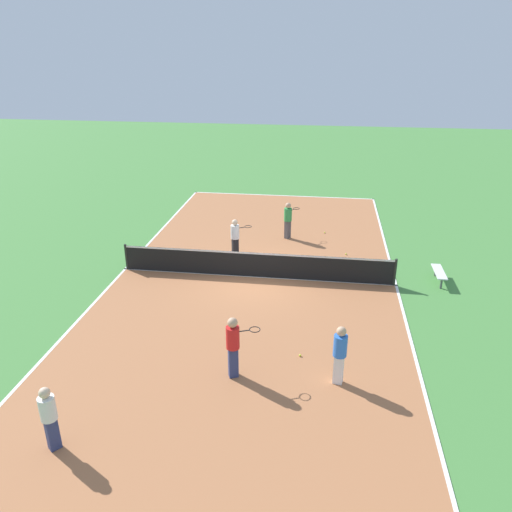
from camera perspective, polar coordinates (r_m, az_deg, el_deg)
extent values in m
plane|color=#47843D|center=(19.47, 0.00, -2.44)|extent=(80.00, 80.00, 0.00)
cube|color=#AD6B42|center=(19.47, 0.00, -2.41)|extent=(10.77, 22.96, 0.02)
cube|color=white|center=(19.52, 15.72, -3.23)|extent=(0.10, 22.96, 0.00)
cube|color=white|center=(20.82, -14.71, -1.43)|extent=(0.10, 22.96, 0.00)
cube|color=white|center=(30.12, 3.05, 6.91)|extent=(10.77, 0.10, 0.00)
cube|color=white|center=(19.46, 0.00, -2.38)|extent=(10.77, 0.10, 0.00)
cylinder|color=black|center=(19.29, 15.60, -1.79)|extent=(0.10, 0.10, 1.06)
cylinder|color=black|center=(20.57, -14.59, -0.09)|extent=(0.10, 0.10, 1.06)
cube|color=black|center=(19.25, 0.00, -1.02)|extent=(10.47, 0.03, 1.01)
cube|color=white|center=(19.06, 0.00, 0.29)|extent=(10.47, 0.04, 0.06)
cube|color=silver|center=(20.15, 20.21, -1.69)|extent=(0.36, 1.41, 0.04)
cylinder|color=#4C4C51|center=(20.74, 19.84, -1.62)|extent=(0.08, 0.08, 0.41)
cylinder|color=#4C4C51|center=(19.75, 20.42, -2.95)|extent=(0.08, 0.08, 0.41)
cube|color=black|center=(21.13, -2.39, 0.97)|extent=(0.32, 0.30, 0.84)
cylinder|color=white|center=(20.88, -2.42, 2.78)|extent=(0.50, 0.50, 0.59)
sphere|color=beige|center=(20.74, -2.44, 3.86)|extent=(0.25, 0.25, 0.25)
cylinder|color=#262626|center=(20.94, -1.61, 3.28)|extent=(0.25, 0.17, 0.03)
torus|color=black|center=(21.04, -0.91, 3.38)|extent=(0.42, 0.42, 0.02)
cube|color=#4C4C51|center=(23.23, 3.63, 3.05)|extent=(0.31, 0.32, 0.86)
cylinder|color=green|center=(22.99, 3.68, 4.75)|extent=(0.50, 0.50, 0.60)
sphere|color=tan|center=(22.86, 3.70, 5.77)|extent=(0.26, 0.26, 0.26)
cylinder|color=#262626|center=(23.18, 4.20, 5.28)|extent=(0.19, 0.24, 0.03)
torus|color=black|center=(23.38, 4.64, 5.43)|extent=(0.42, 0.42, 0.02)
cube|color=white|center=(13.71, 9.41, -12.63)|extent=(0.29, 0.24, 0.86)
cylinder|color=blue|center=(13.30, 9.61, -10.07)|extent=(0.42, 0.42, 0.60)
sphere|color=tan|center=(13.08, 9.74, -8.49)|extent=(0.26, 0.26, 0.26)
cube|color=navy|center=(13.77, -2.62, -12.00)|extent=(0.31, 0.28, 0.91)
cylinder|color=red|center=(13.34, -2.68, -9.29)|extent=(0.47, 0.47, 0.63)
sphere|color=tan|center=(13.11, -2.71, -7.62)|extent=(0.27, 0.27, 0.27)
cylinder|color=#262626|center=(13.31, -1.32, -8.55)|extent=(0.27, 0.13, 0.03)
torus|color=black|center=(13.37, -0.14, -8.40)|extent=(0.40, 0.40, 0.02)
cube|color=navy|center=(12.57, -22.22, -18.25)|extent=(0.31, 0.32, 0.82)
cylinder|color=silver|center=(12.14, -22.73, -15.75)|extent=(0.51, 0.51, 0.57)
sphere|color=beige|center=(11.90, -23.04, -14.20)|extent=(0.25, 0.25, 0.25)
sphere|color=#CCE033|center=(24.16, 7.85, 2.68)|extent=(0.07, 0.07, 0.07)
sphere|color=#CCE033|center=(21.68, -5.91, 0.35)|extent=(0.07, 0.07, 0.07)
sphere|color=#CCE033|center=(14.81, 5.07, -11.24)|extent=(0.07, 0.07, 0.07)
sphere|color=#CCE033|center=(21.80, 10.25, 0.22)|extent=(0.07, 0.07, 0.07)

